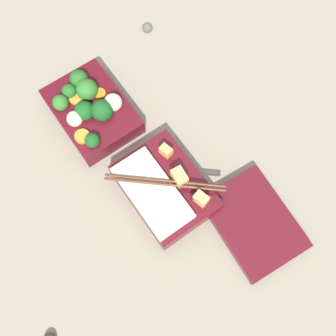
{
  "coord_description": "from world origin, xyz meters",
  "views": [
    {
      "loc": [
        0.27,
        -0.1,
        0.7
      ],
      "look_at": [
        0.07,
        0.04,
        0.04
      ],
      "focal_mm": 42.0,
      "sensor_mm": 36.0,
      "label": 1
    }
  ],
  "objects": [
    {
      "name": "bento_lid",
      "position": [
        0.24,
        0.11,
        0.01
      ],
      "size": [
        0.18,
        0.14,
        0.02
      ],
      "primitive_type": "cube",
      "rotation": [
        0.0,
        0.0,
        -0.08
      ],
      "color": "#510F19",
      "rests_on": "ground_plane"
    },
    {
      "name": "bento_tray_vegetable",
      "position": [
        -0.12,
        -0.01,
        0.03
      ],
      "size": [
        0.18,
        0.13,
        0.07
      ],
      "color": "#510F19",
      "rests_on": "ground_plane"
    },
    {
      "name": "bento_tray_rice",
      "position": [
        0.1,
        0.01,
        0.02
      ],
      "size": [
        0.18,
        0.17,
        0.07
      ],
      "color": "#510F19",
      "rests_on": "ground_plane"
    },
    {
      "name": "pebble_1",
      "position": [
        -0.23,
        0.2,
        0.01
      ],
      "size": [
        0.02,
        0.02,
        0.02
      ],
      "primitive_type": "sphere",
      "color": "#595651",
      "rests_on": "ground_plane"
    },
    {
      "name": "ground_plane",
      "position": [
        0.0,
        0.0,
        0.0
      ],
      "size": [
        3.0,
        3.0,
        0.0
      ],
      "primitive_type": "plane",
      "color": "gray"
    }
  ]
}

